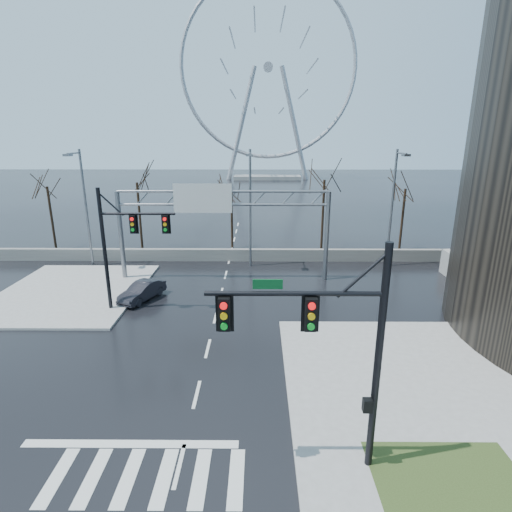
{
  "coord_description": "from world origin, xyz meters",
  "views": [
    {
      "loc": [
        2.73,
        -15.12,
        10.88
      ],
      "look_at": [
        2.56,
        8.03,
        4.0
      ],
      "focal_mm": 28.0,
      "sensor_mm": 36.0,
      "label": 1
    }
  ],
  "objects_px": {
    "signal_mast_far": "(121,239)",
    "sign_gantry": "(218,215)",
    "signal_mast_near": "(336,340)",
    "car": "(142,291)",
    "ferris_wheel": "(268,75)"
  },
  "relations": [
    {
      "from": "signal_mast_far",
      "to": "sign_gantry",
      "type": "relative_size",
      "value": 0.49
    },
    {
      "from": "signal_mast_far",
      "to": "car",
      "type": "height_order",
      "value": "signal_mast_far"
    },
    {
      "from": "signal_mast_near",
      "to": "signal_mast_far",
      "type": "relative_size",
      "value": 1.0
    },
    {
      "from": "signal_mast_near",
      "to": "signal_mast_far",
      "type": "height_order",
      "value": "same"
    },
    {
      "from": "ferris_wheel",
      "to": "car",
      "type": "bearing_deg",
      "value": -97.03
    },
    {
      "from": "signal_mast_far",
      "to": "car",
      "type": "xyz_separation_m",
      "value": [
        0.47,
        1.79,
        -4.21
      ]
    },
    {
      "from": "signal_mast_far",
      "to": "signal_mast_near",
      "type": "bearing_deg",
      "value": -49.74
    },
    {
      "from": "sign_gantry",
      "to": "car",
      "type": "xyz_separation_m",
      "value": [
        -5.02,
        -4.21,
        -4.56
      ]
    },
    {
      "from": "signal_mast_far",
      "to": "ferris_wheel",
      "type": "xyz_separation_m",
      "value": [
        10.87,
        86.04,
        21.3
      ]
    },
    {
      "from": "sign_gantry",
      "to": "car",
      "type": "height_order",
      "value": "sign_gantry"
    },
    {
      "from": "signal_mast_far",
      "to": "sign_gantry",
      "type": "height_order",
      "value": "signal_mast_far"
    },
    {
      "from": "signal_mast_near",
      "to": "sign_gantry",
      "type": "distance_m",
      "value": 19.79
    },
    {
      "from": "signal_mast_near",
      "to": "ferris_wheel",
      "type": "height_order",
      "value": "ferris_wheel"
    },
    {
      "from": "signal_mast_far",
      "to": "sign_gantry",
      "type": "bearing_deg",
      "value": 47.53
    },
    {
      "from": "car",
      "to": "sign_gantry",
      "type": "bearing_deg",
      "value": 64.38
    }
  ]
}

